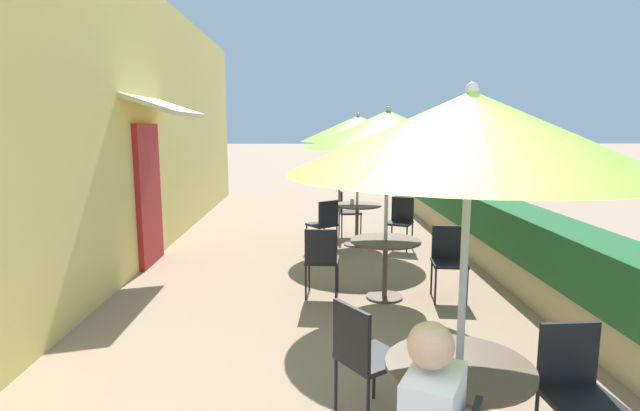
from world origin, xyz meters
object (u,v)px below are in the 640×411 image
(cafe_chair_near_left, at_px, (363,352))
(cafe_chair_far_left, at_px, (324,221))
(patio_table_near, at_px, (458,393))
(cafe_chair_near_back, at_px, (576,385))
(patio_table_mid, at_px, (385,254))
(patio_umbrella_mid, at_px, (388,130))
(coffee_cup_near, at_px, (428,351))
(cafe_chair_far_back, at_px, (346,209))
(patio_umbrella_near, at_px, (470,133))
(cafe_chair_mid_right, at_px, (449,256))
(patio_table_far, at_px, (357,215))
(cafe_chair_mid_left, at_px, (322,257))
(coffee_cup_far, at_px, (352,202))
(patio_umbrella_far, at_px, (358,129))
(cafe_chair_far_right, at_px, (401,219))

(cafe_chair_near_left, height_order, cafe_chair_far_left, same)
(patio_table_near, bearing_deg, cafe_chair_near_back, 8.80)
(patio_table_near, distance_m, patio_table_mid, 3.15)
(patio_table_mid, height_order, patio_umbrella_mid, patio_umbrella_mid)
(patio_table_near, bearing_deg, coffee_cup_near, 153.20)
(cafe_chair_far_back, bearing_deg, cafe_chair_near_left, -7.63)
(patio_umbrella_near, bearing_deg, patio_table_mid, 88.85)
(cafe_chair_near_left, distance_m, cafe_chair_near_back, 1.32)
(cafe_chair_near_back, relative_size, cafe_chair_mid_right, 1.00)
(cafe_chair_far_left, bearing_deg, patio_table_far, 5.74)
(patio_umbrella_near, height_order, patio_table_far, patio_umbrella_near)
(patio_table_mid, relative_size, cafe_chair_far_left, 0.97)
(patio_table_near, height_order, patio_table_far, same)
(cafe_chair_near_back, relative_size, patio_table_far, 1.03)
(cafe_chair_near_left, relative_size, cafe_chair_mid_left, 1.00)
(coffee_cup_far, bearing_deg, cafe_chair_far_left, -133.56)
(cafe_chair_near_back, relative_size, cafe_chair_far_back, 1.00)
(patio_umbrella_far, bearing_deg, patio_umbrella_mid, -88.45)
(cafe_chair_far_right, bearing_deg, patio_umbrella_near, 108.35)
(cafe_chair_near_left, xyz_separation_m, patio_table_far, (0.47, 5.30, 0.02))
(coffee_cup_near, distance_m, cafe_chair_far_right, 5.63)
(patio_table_far, bearing_deg, patio_umbrella_near, -89.89)
(cafe_chair_mid_right, relative_size, patio_table_far, 1.03)
(cafe_chair_far_right, xyz_separation_m, cafe_chair_far_back, (-0.86, 1.01, 0.00))
(patio_table_near, xyz_separation_m, cafe_chair_far_back, (-0.15, 6.65, -0.02))
(patio_umbrella_mid, distance_m, patio_umbrella_far, 2.74)
(cafe_chair_near_left, xyz_separation_m, cafe_chair_far_right, (1.19, 5.04, 0.00))
(cafe_chair_far_right, distance_m, cafe_chair_far_back, 1.32)
(coffee_cup_near, height_order, patio_umbrella_far, patio_umbrella_far)
(patio_umbrella_near, xyz_separation_m, patio_table_mid, (0.06, 3.15, -1.48))
(patio_umbrella_mid, xyz_separation_m, cafe_chair_far_back, (-0.21, 3.49, -1.51))
(patio_table_mid, relative_size, cafe_chair_mid_right, 0.97)
(patio_table_far, height_order, cafe_chair_far_left, cafe_chair_far_left)
(cafe_chair_mid_left, bearing_deg, cafe_chair_far_left, 93.89)
(coffee_cup_near, height_order, cafe_chair_mid_left, cafe_chair_mid_left)
(cafe_chair_near_back, distance_m, patio_table_far, 5.83)
(patio_table_far, bearing_deg, patio_table_near, -89.89)
(cafe_chair_near_back, relative_size, patio_umbrella_mid, 0.38)
(cafe_chair_far_back, bearing_deg, patio_umbrella_near, -3.22)
(patio_table_near, xyz_separation_m, patio_umbrella_mid, (0.06, 3.15, 1.48))
(patio_table_mid, bearing_deg, patio_umbrella_far, 91.55)
(coffee_cup_near, xyz_separation_m, coffee_cup_far, (0.06, 5.84, 0.00))
(patio_table_mid, bearing_deg, cafe_chair_mid_left, 179.13)
(cafe_chair_mid_right, bearing_deg, cafe_chair_far_left, -51.21)
(patio_table_near, relative_size, cafe_chair_near_back, 0.97)
(cafe_chair_far_left, bearing_deg, cafe_chair_mid_left, -127.21)
(cafe_chair_near_back, distance_m, cafe_chair_mid_left, 3.38)
(cafe_chair_mid_left, height_order, cafe_chair_far_right, same)
(patio_table_mid, relative_size, patio_umbrella_far, 0.37)
(patio_table_near, xyz_separation_m, cafe_chair_far_right, (0.71, 5.64, -0.02))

